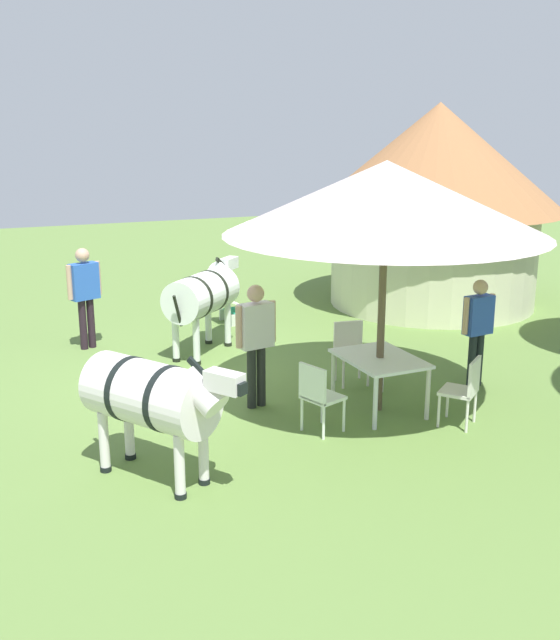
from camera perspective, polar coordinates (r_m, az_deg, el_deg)
ground_plane at (r=11.45m, az=-3.57°, el=-4.19°), size 36.00×36.00×0.00m
thatched_hut at (r=15.80m, az=11.82°, el=9.27°), size 5.17×5.17×4.11m
shade_umbrella at (r=9.52m, az=8.09°, el=9.20°), size 4.12×4.12×3.29m
patio_dining_table at (r=9.97m, az=7.63°, el=-3.31°), size 1.27×0.97×0.74m
patio_chair_west_end at (r=9.69m, az=13.97°, el=-5.00°), size 0.60×0.61×0.90m
patio_chair_near_lawn at (r=11.04m, az=5.39°, el=-2.13°), size 0.47×0.49×0.90m
patio_chair_east_end at (r=9.21m, az=2.95°, el=-5.63°), size 0.56×0.55×0.90m
guest_beside_umbrella at (r=11.06m, az=14.90°, el=-0.22°), size 0.26×0.57×1.59m
guest_behind_table at (r=9.89m, az=-1.85°, el=-1.12°), size 0.30×0.60×1.69m
standing_watcher at (r=12.89m, az=-14.71°, el=2.32°), size 0.37×0.58×1.72m
striped_lounge_chair at (r=14.34m, az=-3.32°, el=0.83°), size 0.64×0.89×0.58m
zebra_nearest_camera at (r=8.01m, az=-9.60°, el=-5.76°), size 1.84×1.46×1.49m
zebra_by_umbrella at (r=12.30m, az=-5.89°, el=1.95°), size 1.68×1.66×1.53m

